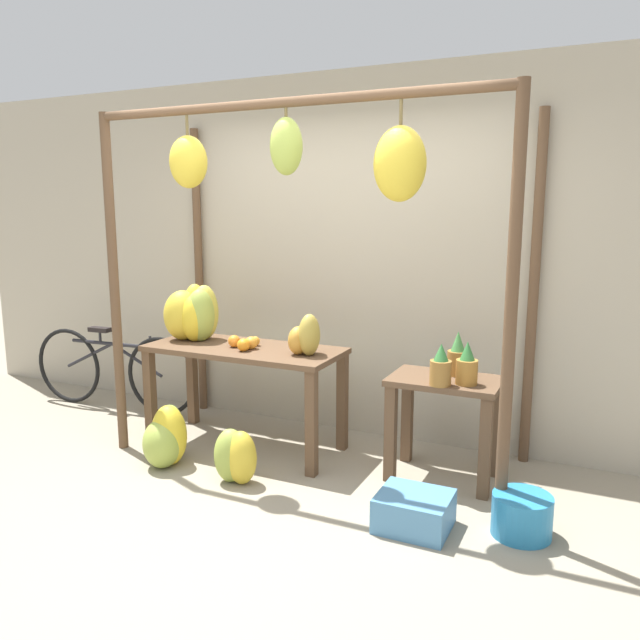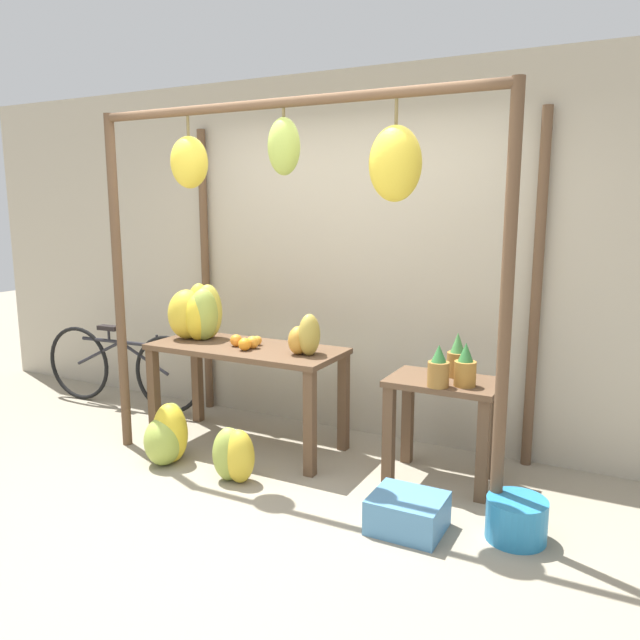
{
  "view_description": "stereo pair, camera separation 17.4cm",
  "coord_description": "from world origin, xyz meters",
  "px_view_note": "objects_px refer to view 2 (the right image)",
  "views": [
    {
      "loc": [
        1.86,
        -2.93,
        1.8
      ],
      "look_at": [
        0.06,
        0.89,
        1.02
      ],
      "focal_mm": 35.0,
      "sensor_mm": 36.0,
      "label": 1
    },
    {
      "loc": [
        2.01,
        -2.85,
        1.8
      ],
      "look_at": [
        0.06,
        0.89,
        1.02
      ],
      "focal_mm": 35.0,
      "sensor_mm": 36.0,
      "label": 2
    }
  ],
  "objects_px": {
    "orange_pile": "(245,342)",
    "blue_bucket": "(516,519)",
    "parked_bicycle": "(122,367)",
    "papaya_pile": "(307,336)",
    "pineapple_cluster": "(454,365)",
    "banana_pile_on_table": "(198,314)",
    "banana_pile_ground_left": "(168,435)",
    "fruit_crate_white": "(408,513)",
    "banana_pile_ground_right": "(234,455)"
  },
  "relations": [
    {
      "from": "banana_pile_ground_right",
      "to": "banana_pile_on_table",
      "type": "bearing_deg",
      "value": 140.68
    },
    {
      "from": "pineapple_cluster",
      "to": "banana_pile_ground_right",
      "type": "bearing_deg",
      "value": -154.88
    },
    {
      "from": "fruit_crate_white",
      "to": "parked_bicycle",
      "type": "relative_size",
      "value": 0.24
    },
    {
      "from": "blue_bucket",
      "to": "papaya_pile",
      "type": "bearing_deg",
      "value": 164.07
    },
    {
      "from": "blue_bucket",
      "to": "parked_bicycle",
      "type": "xyz_separation_m",
      "value": [
        -3.61,
        0.73,
        0.25
      ]
    },
    {
      "from": "banana_pile_ground_left",
      "to": "papaya_pile",
      "type": "height_order",
      "value": "papaya_pile"
    },
    {
      "from": "banana_pile_on_table",
      "to": "blue_bucket",
      "type": "distance_m",
      "value": 2.74
    },
    {
      "from": "orange_pile",
      "to": "blue_bucket",
      "type": "xyz_separation_m",
      "value": [
        2.04,
        -0.42,
        -0.7
      ]
    },
    {
      "from": "banana_pile_on_table",
      "to": "papaya_pile",
      "type": "distance_m",
      "value": 1.01
    },
    {
      "from": "pineapple_cluster",
      "to": "fruit_crate_white",
      "type": "bearing_deg",
      "value": -94.31
    },
    {
      "from": "banana_pile_ground_left",
      "to": "banana_pile_ground_right",
      "type": "height_order",
      "value": "banana_pile_ground_left"
    },
    {
      "from": "banana_pile_ground_left",
      "to": "blue_bucket",
      "type": "distance_m",
      "value": 2.4
    },
    {
      "from": "fruit_crate_white",
      "to": "blue_bucket",
      "type": "height_order",
      "value": "blue_bucket"
    },
    {
      "from": "banana_pile_on_table",
      "to": "papaya_pile",
      "type": "height_order",
      "value": "banana_pile_on_table"
    },
    {
      "from": "pineapple_cluster",
      "to": "fruit_crate_white",
      "type": "height_order",
      "value": "pineapple_cluster"
    },
    {
      "from": "fruit_crate_white",
      "to": "papaya_pile",
      "type": "distance_m",
      "value": 1.41
    },
    {
      "from": "fruit_crate_white",
      "to": "parked_bicycle",
      "type": "xyz_separation_m",
      "value": [
        -3.05,
        0.91,
        0.26
      ]
    },
    {
      "from": "papaya_pile",
      "to": "blue_bucket",
      "type": "bearing_deg",
      "value": -15.93
    },
    {
      "from": "fruit_crate_white",
      "to": "blue_bucket",
      "type": "xyz_separation_m",
      "value": [
        0.56,
        0.18,
        0.02
      ]
    },
    {
      "from": "banana_pile_ground_left",
      "to": "banana_pile_ground_right",
      "type": "relative_size",
      "value": 1.32
    },
    {
      "from": "parked_bicycle",
      "to": "papaya_pile",
      "type": "distance_m",
      "value": 2.16
    },
    {
      "from": "banana_pile_ground_right",
      "to": "papaya_pile",
      "type": "height_order",
      "value": "papaya_pile"
    },
    {
      "from": "banana_pile_on_table",
      "to": "orange_pile",
      "type": "distance_m",
      "value": 0.54
    },
    {
      "from": "orange_pile",
      "to": "pineapple_cluster",
      "type": "height_order",
      "value": "pineapple_cluster"
    },
    {
      "from": "orange_pile",
      "to": "papaya_pile",
      "type": "xyz_separation_m",
      "value": [
        0.5,
        0.02,
        0.09
      ]
    },
    {
      "from": "pineapple_cluster",
      "to": "parked_bicycle",
      "type": "xyz_separation_m",
      "value": [
        -3.1,
        0.24,
        -0.45
      ]
    },
    {
      "from": "banana_pile_ground_left",
      "to": "blue_bucket",
      "type": "relative_size",
      "value": 1.47
    },
    {
      "from": "blue_bucket",
      "to": "parked_bicycle",
      "type": "distance_m",
      "value": 3.69
    },
    {
      "from": "banana_pile_on_table",
      "to": "parked_bicycle",
      "type": "distance_m",
      "value": 1.24
    },
    {
      "from": "blue_bucket",
      "to": "parked_bicycle",
      "type": "height_order",
      "value": "parked_bicycle"
    },
    {
      "from": "banana_pile_ground_right",
      "to": "fruit_crate_white",
      "type": "height_order",
      "value": "banana_pile_ground_right"
    },
    {
      "from": "banana_pile_ground_right",
      "to": "fruit_crate_white",
      "type": "xyz_separation_m",
      "value": [
        1.23,
        -0.07,
        -0.08
      ]
    },
    {
      "from": "blue_bucket",
      "to": "banana_pile_ground_right",
      "type": "bearing_deg",
      "value": -176.57
    },
    {
      "from": "blue_bucket",
      "to": "pineapple_cluster",
      "type": "bearing_deg",
      "value": 136.01
    },
    {
      "from": "banana_pile_ground_left",
      "to": "fruit_crate_white",
      "type": "bearing_deg",
      "value": -3.71
    },
    {
      "from": "orange_pile",
      "to": "banana_pile_ground_left",
      "type": "height_order",
      "value": "orange_pile"
    },
    {
      "from": "orange_pile",
      "to": "parked_bicycle",
      "type": "height_order",
      "value": "orange_pile"
    },
    {
      "from": "banana_pile_on_table",
      "to": "banana_pile_ground_left",
      "type": "distance_m",
      "value": 0.98
    },
    {
      "from": "banana_pile_on_table",
      "to": "blue_bucket",
      "type": "xyz_separation_m",
      "value": [
        2.55,
        -0.51,
        -0.86
      ]
    },
    {
      "from": "banana_pile_ground_left",
      "to": "fruit_crate_white",
      "type": "distance_m",
      "value": 1.84
    },
    {
      "from": "pineapple_cluster",
      "to": "papaya_pile",
      "type": "xyz_separation_m",
      "value": [
        -1.03,
        -0.05,
        0.09
      ]
    },
    {
      "from": "banana_pile_on_table",
      "to": "fruit_crate_white",
      "type": "bearing_deg",
      "value": -19.12
    },
    {
      "from": "banana_pile_ground_left",
      "to": "blue_bucket",
      "type": "bearing_deg",
      "value": 1.38
    },
    {
      "from": "parked_bicycle",
      "to": "banana_pile_ground_left",
      "type": "bearing_deg",
      "value": -32.92
    },
    {
      "from": "fruit_crate_white",
      "to": "parked_bicycle",
      "type": "distance_m",
      "value": 3.19
    },
    {
      "from": "blue_bucket",
      "to": "parked_bicycle",
      "type": "bearing_deg",
      "value": 168.55
    },
    {
      "from": "orange_pile",
      "to": "banana_pile_ground_right",
      "type": "height_order",
      "value": "orange_pile"
    },
    {
      "from": "banana_pile_ground_left",
      "to": "blue_bucket",
      "type": "height_order",
      "value": "banana_pile_ground_left"
    },
    {
      "from": "banana_pile_on_table",
      "to": "banana_pile_ground_right",
      "type": "xyz_separation_m",
      "value": [
        0.76,
        -0.62,
        -0.79
      ]
    },
    {
      "from": "banana_pile_ground_right",
      "to": "pineapple_cluster",
      "type": "bearing_deg",
      "value": 25.12
    }
  ]
}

